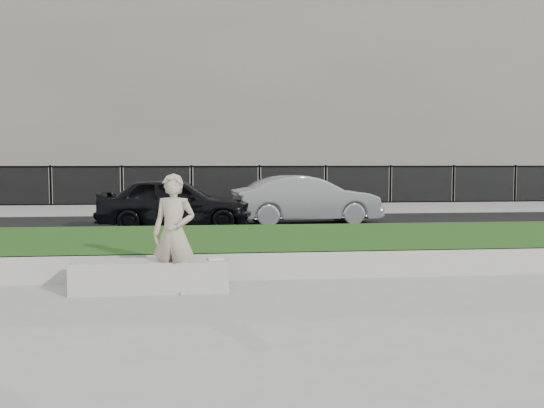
{
  "coord_description": "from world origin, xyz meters",
  "views": [
    {
      "loc": [
        -0.16,
        -7.68,
        1.73
      ],
      "look_at": [
        0.82,
        1.2,
        1.1
      ],
      "focal_mm": 40.0,
      "sensor_mm": 36.0,
      "label": 1
    }
  ],
  "objects": [
    {
      "name": "iron_fence",
      "position": [
        0.0,
        12.0,
        0.54
      ],
      "size": [
        32.0,
        0.3,
        1.5
      ],
      "color": "slate",
      "rests_on": "far_pavement"
    },
    {
      "name": "car_dark",
      "position": [
        -0.93,
        7.7,
        0.69
      ],
      "size": [
        3.93,
        1.79,
        1.31
      ],
      "primitive_type": "imported",
      "rotation": [
        0.0,
        0.0,
        1.51
      ],
      "color": "black",
      "rests_on": "street"
    },
    {
      "name": "far_pavement",
      "position": [
        0.0,
        13.0,
        0.06
      ],
      "size": [
        34.0,
        3.0,
        0.12
      ],
      "primitive_type": "cube",
      "color": "gray",
      "rests_on": "ground"
    },
    {
      "name": "grass_kerb",
      "position": [
        0.0,
        1.04,
        0.2
      ],
      "size": [
        34.0,
        0.08,
        0.4
      ],
      "primitive_type": "cube",
      "color": "#A9A69E",
      "rests_on": "ground"
    },
    {
      "name": "book",
      "position": [
        -0.03,
        0.36,
        0.43
      ],
      "size": [
        0.23,
        0.19,
        0.02
      ],
      "primitive_type": "cube",
      "rotation": [
        0.0,
        0.0,
        0.22
      ],
      "color": "beige",
      "rests_on": "stone_bench"
    },
    {
      "name": "building_facade",
      "position": [
        0.0,
        20.0,
        5.0
      ],
      "size": [
        34.0,
        10.0,
        10.0
      ],
      "primitive_type": "cube",
      "color": "slate",
      "rests_on": "ground"
    },
    {
      "name": "car_silver",
      "position": [
        2.56,
        8.51,
        0.7
      ],
      "size": [
        4.12,
        1.85,
        1.31
      ],
      "primitive_type": "imported",
      "rotation": [
        0.0,
        0.0,
        1.69
      ],
      "color": "gray",
      "rests_on": "street"
    },
    {
      "name": "man",
      "position": [
        -0.58,
        0.25,
        0.79
      ],
      "size": [
        0.66,
        0.54,
        1.57
      ],
      "primitive_type": "imported",
      "rotation": [
        0.0,
        0.0,
        -0.32
      ],
      "color": "tan",
      "rests_on": "ground"
    },
    {
      "name": "grass_bank",
      "position": [
        0.0,
        3.0,
        0.2
      ],
      "size": [
        34.0,
        4.0,
        0.4
      ],
      "primitive_type": "cube",
      "color": "#0E3810",
      "rests_on": "ground"
    },
    {
      "name": "ground",
      "position": [
        0.0,
        0.0,
        0.0
      ],
      "size": [
        90.0,
        90.0,
        0.0
      ],
      "primitive_type": "plane",
      "color": "gray",
      "rests_on": "ground"
    },
    {
      "name": "street",
      "position": [
        0.0,
        8.5,
        0.02
      ],
      "size": [
        34.0,
        7.0,
        0.04
      ],
      "primitive_type": "cube",
      "color": "black",
      "rests_on": "ground"
    },
    {
      "name": "stone_bench",
      "position": [
        -0.89,
        0.4,
        0.21
      ],
      "size": [
        2.05,
        0.51,
        0.42
      ],
      "primitive_type": "cube",
      "color": "#A9A69E",
      "rests_on": "ground"
    }
  ]
}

